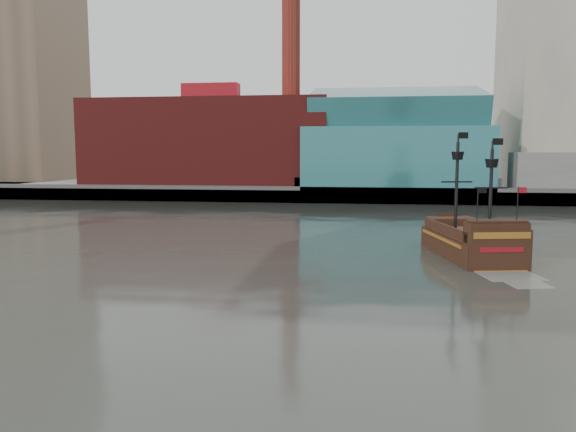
# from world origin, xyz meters

# --- Properties ---
(ground) EXTENTS (400.00, 400.00, 0.00)m
(ground) POSITION_xyz_m (0.00, 0.00, 0.00)
(ground) COLOR #292C27
(ground) RESTS_ON ground
(promenade_far) EXTENTS (220.00, 60.00, 2.00)m
(promenade_far) POSITION_xyz_m (0.00, 92.00, 1.00)
(promenade_far) COLOR slate
(promenade_far) RESTS_ON ground
(seawall) EXTENTS (220.00, 1.00, 2.60)m
(seawall) POSITION_xyz_m (0.00, 62.50, 1.30)
(seawall) COLOR #4C4C49
(seawall) RESTS_ON ground
(skyline) EXTENTS (149.00, 45.00, 62.00)m
(skyline) POSITION_xyz_m (5.21, 84.56, 24.55)
(skyline) COLOR brown
(skyline) RESTS_ON promenade_far
(pirate_ship) EXTENTS (6.76, 14.35, 10.33)m
(pirate_ship) POSITION_xyz_m (13.29, 18.47, 0.94)
(pirate_ship) COLOR black
(pirate_ship) RESTS_ON ground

